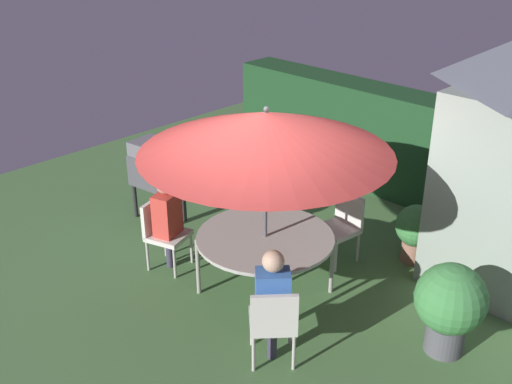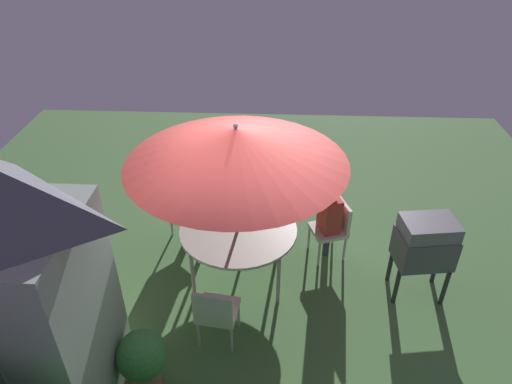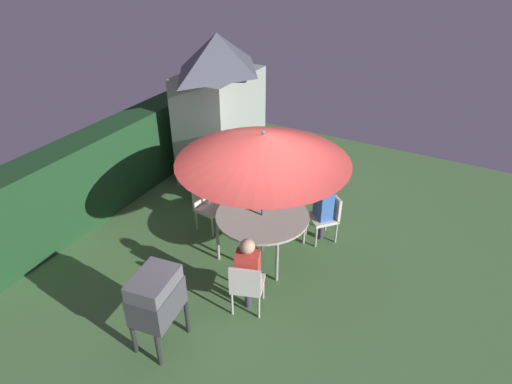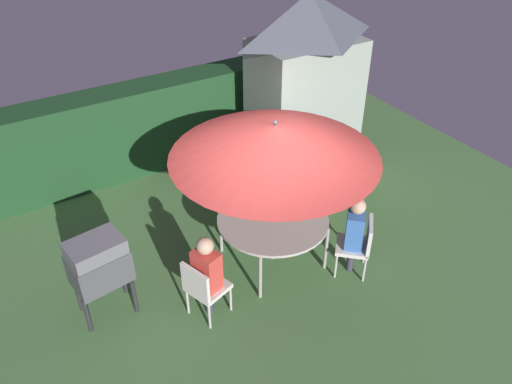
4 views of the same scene
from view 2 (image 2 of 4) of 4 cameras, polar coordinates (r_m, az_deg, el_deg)
The scene contains 11 objects.
ground_plane at distance 6.80m, azimuth -0.52°, elevation -9.59°, with size 11.00×11.00×0.00m, color #47703D.
patio_table at distance 6.33m, azimuth -2.18°, elevation -4.79°, with size 1.60×1.60×0.77m.
patio_umbrella at distance 5.61m, azimuth -2.46°, elevation 5.72°, with size 2.78×2.78×2.32m.
bbq_grill at distance 6.31m, azimuth 20.08°, elevation -5.95°, with size 0.76×0.59×1.20m.
chair_near_shed at distance 6.85m, azimuth 9.52°, elevation -4.07°, with size 0.59×0.58×0.90m.
chair_far_side at distance 7.24m, azimuth -8.81°, elevation -1.70°, with size 0.65×0.65×0.90m.
chair_toward_hedge at distance 5.57m, azimuth -4.94°, elevation -14.45°, with size 0.52×0.52×0.90m.
potted_plant_by_shed at distance 5.37m, azimuth -13.79°, elevation -19.25°, with size 0.54×0.54×0.78m.
potted_plant_by_grill at distance 6.50m, azimuth -21.11°, elevation -7.95°, with size 0.73×0.73×1.01m.
person_in_red at distance 6.66m, azimuth 9.06°, elevation -2.41°, with size 0.34×0.40×1.26m.
person_in_blue at distance 7.03m, azimuth -8.57°, elevation -0.24°, with size 0.41×0.41×1.26m.
Camera 2 is at (-0.30, 4.96, 4.65)m, focal length 32.53 mm.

